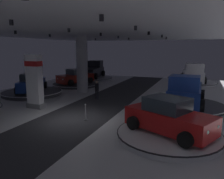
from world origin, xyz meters
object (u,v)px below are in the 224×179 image
Objects in this scene: column_left at (82,64)px; visitor_walking_near at (97,89)px; brand_sign_pylon at (34,81)px; display_car_far_left at (76,77)px; display_car_near_right at (169,117)px; display_platform_far_left at (76,84)px; display_platform_mid_right at (185,105)px; display_platform_deep_right at (192,83)px; display_platform_mid_left at (32,93)px; pickup_truck_mid_right at (185,92)px; pickup_truck_deep_left at (93,71)px; display_platform_near_right at (168,135)px; pickup_truck_deep_right at (193,74)px; display_car_mid_left at (32,83)px; display_platform_deep_left at (92,78)px.

column_left is 4.10m from visitor_walking_near.
column_left is at bearing 87.93° from brand_sign_pylon.
display_car_near_right is at bearing -44.67° from display_car_far_left.
display_platform_far_left is (-2.38, 9.76, -1.85)m from brand_sign_pylon.
display_platform_mid_right is 11.86m from display_platform_deep_right.
display_platform_mid_left is 14.65m from display_car_near_right.
display_car_near_right reaches higher than display_platform_mid_right.
pickup_truck_mid_right reaches higher than display_platform_mid_left.
display_platform_deep_right is (13.47, 0.28, -1.03)m from pickup_truck_deep_left.
column_left reaches higher than pickup_truck_mid_right.
pickup_truck_mid_right is 7.23m from visitor_walking_near.
display_platform_mid_left is at bearing 155.84° from display_car_near_right.
display_car_far_left is at bearing 135.36° from display_platform_near_right.
display_car_far_left is at bearing 129.71° from column_left.
brand_sign_pylon is at bearing -78.81° from pickup_truck_deep_left.
display_platform_mid_right is 6.52m from display_car_near_right.
pickup_truck_deep_right reaches higher than display_platform_deep_right.
column_left reaches higher than display_car_mid_left.
pickup_truck_mid_right is at bearing 0.66° from display_car_mid_left.
pickup_truck_mid_right reaches higher than display_platform_near_right.
column_left is 4.43m from display_car_far_left.
display_platform_near_right is at bearing -53.95° from display_platform_deep_left.
display_platform_deep_left is 1.05× the size of display_platform_far_left.
pickup_truck_deep_left reaches higher than display_car_near_right.
brand_sign_pylon reaches higher than visitor_walking_near.
display_car_near_right reaches higher than display_car_far_left.
visitor_walking_near is at bearing 136.73° from display_platform_near_right.
display_car_near_right is at bearing -93.70° from pickup_truck_mid_right.
display_car_far_left is at bearing 156.05° from display_platform_mid_right.
brand_sign_pylon is 0.85× the size of display_car_near_right.
display_platform_near_right is at bearing -12.87° from brand_sign_pylon.
display_platform_far_left is (-12.20, 12.00, -0.01)m from display_platform_near_right.
display_car_far_left is at bearing 79.05° from display_car_mid_left.
display_platform_deep_left is 13.44m from display_platform_deep_right.
column_left is 4.83m from display_platform_far_left.
display_platform_deep_left is 1.03× the size of pickup_truck_deep_right.
pickup_truck_mid_right is 0.98× the size of display_platform_far_left.
brand_sign_pylon is at bearing -76.38° from display_car_far_left.
display_platform_near_right is 17.15m from display_car_far_left.
brand_sign_pylon is 10.93m from pickup_truck_mid_right.
pickup_truck_deep_left is 0.98× the size of display_platform_deep_right.
pickup_truck_mid_right is at bearing -41.13° from display_platform_deep_left.
pickup_truck_deep_left is 1.02× the size of display_platform_far_left.
display_car_far_left reaches higher than display_platform_mid_left.
brand_sign_pylon is 11.18m from display_platform_mid_right.
column_left is 0.99× the size of pickup_truck_deep_left.
display_platform_mid_left is 14.66m from display_platform_near_right.
display_platform_mid_left is 3.47× the size of visitor_walking_near.
display_platform_near_right is at bearing -93.43° from pickup_truck_mid_right.
pickup_truck_deep_left is 6.05m from display_car_far_left.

